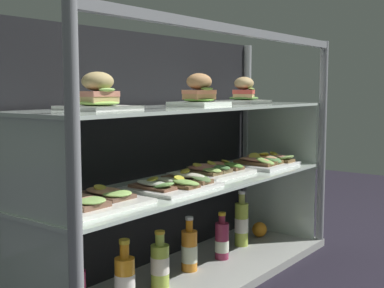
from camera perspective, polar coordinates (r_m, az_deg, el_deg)
The scene contains 20 objects.
ground_plane at distance 2.10m, azimuth 0.00°, elevation -15.35°, with size 6.00×6.00×0.02m, color black.
case_base_deck at distance 2.09m, azimuth 0.00°, elevation -14.66°, with size 1.53×0.45×0.03m, color #A1A29D.
case_frame at distance 2.04m, azimuth -2.73°, elevation -0.14°, with size 1.53×0.45×0.98m.
riser_lower_tier at distance 2.03m, azimuth 0.00°, elevation -9.46°, with size 1.46×0.38×0.36m.
shelf_lower_glass at distance 1.99m, azimuth 0.00°, elevation -4.31°, with size 1.48×0.40×0.01m, color silver.
riser_upper_tier at distance 1.96m, azimuth 0.00°, elevation -0.16°, with size 1.46×0.38×0.28m.
shelf_upper_glass at distance 1.95m, azimuth 0.00°, elevation 4.05°, with size 1.48×0.40×0.01m, color silver.
plated_roll_sandwich_left_of_center at distance 1.65m, azimuth -10.38°, elevation 5.27°, with size 0.21×0.21×0.12m.
plated_roll_sandwich_near_left_corner at distance 1.94m, azimuth 0.82°, elevation 5.58°, with size 0.18×0.18×0.12m.
plated_roll_sandwich_near_right_corner at distance 2.35m, azimuth 5.79°, elevation 5.65°, with size 0.19×0.19×0.12m.
open_sandwich_tray_mid_right at distance 1.60m, azimuth -10.91°, elevation -6.09°, with size 0.30×0.25×0.06m.
open_sandwich_tray_left_of_center at distance 1.84m, azimuth -2.00°, elevation -4.41°, with size 0.30×0.25×0.06m.
open_sandwich_tray_center at distance 2.13m, azimuth 2.38°, elevation -2.92°, with size 0.30×0.25×0.06m.
open_sandwich_tray_mid_left at distance 2.39m, azimuth 8.00°, elevation -1.94°, with size 0.30×0.25×0.07m.
juice_bottle_front_fourth at distance 1.80m, azimuth -7.47°, elevation -14.66°, with size 0.07×0.07×0.23m.
juice_bottle_near_post at distance 1.93m, azimuth -3.58°, elevation -13.16°, with size 0.07×0.07×0.21m.
juice_bottle_back_center at distance 2.09m, azimuth -0.30°, elevation -11.70°, with size 0.07×0.07×0.22m.
juice_bottle_back_right at distance 2.23m, azimuth 3.33°, elevation -10.69°, with size 0.06×0.06×0.20m.
juice_bottle_tucked_behind at distance 2.41m, azimuth 5.52°, elevation -8.77°, with size 0.06×0.06×0.26m.
orange_fruit_beside_bottles at distance 2.57m, azimuth 7.50°, elevation -9.39°, with size 0.07×0.07×0.07m, color orange.
Camera 1 is at (-1.55, -1.18, 0.76)m, focal length 48.04 mm.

